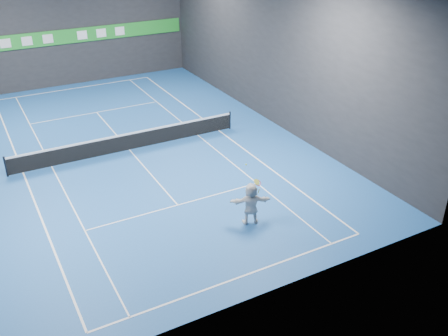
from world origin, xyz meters
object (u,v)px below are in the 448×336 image
tennis_net (129,141)px  tennis_racket (258,184)px  player (251,204)px  tennis_ball (246,165)px

tennis_net → tennis_racket: bearing=-74.9°
player → tennis_net: 9.34m
tennis_net → tennis_racket: tennis_racket is taller
player → tennis_net: (-2.10, 9.09, -0.37)m
player → tennis_racket: tennis_racket is taller
tennis_ball → tennis_net: bearing=102.3°
tennis_ball → tennis_racket: bearing=-16.3°
player → tennis_racket: 0.89m
tennis_ball → tennis_net: (-1.95, 8.90, -2.12)m
player → tennis_net: size_ratio=0.15×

